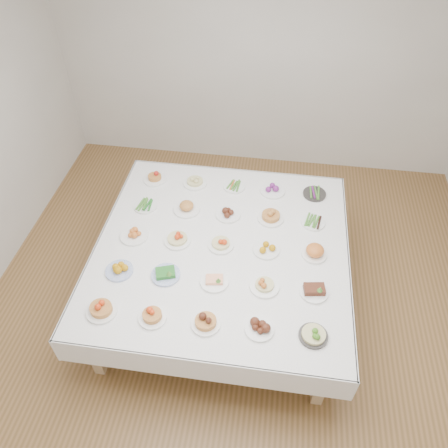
# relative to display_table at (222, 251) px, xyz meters

# --- Properties ---
(room_envelope) EXTENTS (5.02, 5.02, 2.81)m
(room_envelope) POSITION_rel_display_table_xyz_m (0.16, -0.13, 1.15)
(room_envelope) COLOR olive
(room_envelope) RESTS_ON ground
(display_table) EXTENTS (2.26, 2.26, 0.75)m
(display_table) POSITION_rel_display_table_xyz_m (0.00, 0.00, 0.00)
(display_table) COLOR white
(display_table) RESTS_ON ground
(dish_0) EXTENTS (0.25, 0.25, 0.15)m
(dish_0) POSITION_rel_display_table_xyz_m (-0.82, -0.82, 0.14)
(dish_0) COLOR white
(dish_0) RESTS_ON display_table
(dish_1) EXTENTS (0.22, 0.22, 0.12)m
(dish_1) POSITION_rel_display_table_xyz_m (-0.42, -0.82, 0.12)
(dish_1) COLOR white
(dish_1) RESTS_ON display_table
(dish_2) EXTENTS (0.22, 0.22, 0.14)m
(dish_2) POSITION_rel_display_table_xyz_m (-0.00, -0.82, 0.13)
(dish_2) COLOR white
(dish_2) RESTS_ON display_table
(dish_3) EXTENTS (0.22, 0.22, 0.10)m
(dish_3) POSITION_rel_display_table_xyz_m (0.41, -0.80, 0.11)
(dish_3) COLOR white
(dish_3) RESTS_ON display_table
(dish_4) EXTENTS (0.22, 0.22, 0.13)m
(dish_4) POSITION_rel_display_table_xyz_m (0.81, -0.81, 0.13)
(dish_4) COLOR #2B2926
(dish_4) RESTS_ON display_table
(dish_5) EXTENTS (0.23, 0.23, 0.10)m
(dish_5) POSITION_rel_display_table_xyz_m (-0.81, -0.41, 0.11)
(dish_5) COLOR #4C66B2
(dish_5) RESTS_ON display_table
(dish_6) EXTENTS (0.25, 0.24, 0.12)m
(dish_6) POSITION_rel_display_table_xyz_m (-0.41, -0.40, 0.12)
(dish_6) COLOR #4C66B2
(dish_6) RESTS_ON display_table
(dish_7) EXTENTS (0.24, 0.24, 0.11)m
(dish_7) POSITION_rel_display_table_xyz_m (0.00, -0.41, 0.11)
(dish_7) COLOR white
(dish_7) RESTS_ON display_table
(dish_8) EXTENTS (0.24, 0.24, 0.13)m
(dish_8) POSITION_rel_display_table_xyz_m (0.41, -0.40, 0.13)
(dish_8) COLOR white
(dish_8) RESTS_ON display_table
(dish_9) EXTENTS (0.23, 0.23, 0.11)m
(dish_9) POSITION_rel_display_table_xyz_m (0.81, -0.40, 0.11)
(dish_9) COLOR white
(dish_9) RESTS_ON display_table
(dish_10) EXTENTS (0.25, 0.25, 0.09)m
(dish_10) POSITION_rel_display_table_xyz_m (-0.80, 0.00, 0.10)
(dish_10) COLOR white
(dish_10) RESTS_ON display_table
(dish_11) EXTENTS (0.24, 0.24, 0.14)m
(dish_11) POSITION_rel_display_table_xyz_m (-0.40, 0.00, 0.13)
(dish_11) COLOR white
(dish_11) RESTS_ON display_table
(dish_12) EXTENTS (0.23, 0.23, 0.13)m
(dish_12) POSITION_rel_display_table_xyz_m (-0.01, 0.00, 0.13)
(dish_12) COLOR white
(dish_12) RESTS_ON display_table
(dish_13) EXTENTS (0.23, 0.23, 0.10)m
(dish_13) POSITION_rel_display_table_xyz_m (0.40, 0.00, 0.11)
(dish_13) COLOR white
(dish_13) RESTS_ON display_table
(dish_14) EXTENTS (0.22, 0.22, 0.11)m
(dish_14) POSITION_rel_display_table_xyz_m (0.82, 0.01, 0.11)
(dish_14) COLOR white
(dish_14) RESTS_ON display_table
(dish_15) EXTENTS (0.22, 0.22, 0.06)m
(dish_15) POSITION_rel_display_table_xyz_m (-0.81, 0.40, 0.09)
(dish_15) COLOR white
(dish_15) RESTS_ON display_table
(dish_16) EXTENTS (0.25, 0.25, 0.13)m
(dish_16) POSITION_rel_display_table_xyz_m (-0.40, 0.41, 0.12)
(dish_16) COLOR white
(dish_16) RESTS_ON display_table
(dish_17) EXTENTS (0.24, 0.24, 0.10)m
(dish_17) POSITION_rel_display_table_xyz_m (0.00, 0.40, 0.11)
(dish_17) COLOR white
(dish_17) RESTS_ON display_table
(dish_18) EXTENTS (0.24, 0.24, 0.14)m
(dish_18) POSITION_rel_display_table_xyz_m (0.41, 0.41, 0.13)
(dish_18) COLOR white
(dish_18) RESTS_ON display_table
(dish_19) EXTENTS (0.22, 0.22, 0.05)m
(dish_19) POSITION_rel_display_table_xyz_m (0.81, 0.41, 0.09)
(dish_19) COLOR white
(dish_19) RESTS_ON display_table
(dish_20) EXTENTS (0.23, 0.23, 0.13)m
(dish_20) POSITION_rel_display_table_xyz_m (-0.82, 0.81, 0.12)
(dish_20) COLOR white
(dish_20) RESTS_ON display_table
(dish_21) EXTENTS (0.24, 0.24, 0.12)m
(dish_21) POSITION_rel_display_table_xyz_m (-0.40, 0.82, 0.12)
(dish_21) COLOR white
(dish_21) RESTS_ON display_table
(dish_22) EXTENTS (0.22, 0.22, 0.05)m
(dish_22) POSITION_rel_display_table_xyz_m (0.01, 0.82, 0.09)
(dish_22) COLOR white
(dish_22) RESTS_ON display_table
(dish_23) EXTENTS (0.25, 0.25, 0.12)m
(dish_23) POSITION_rel_display_table_xyz_m (0.40, 0.81, 0.12)
(dish_23) COLOR white
(dish_23) RESTS_ON display_table
(dish_24) EXTENTS (0.23, 0.23, 0.06)m
(dish_24) POSITION_rel_display_table_xyz_m (0.82, 0.82, 0.09)
(dish_24) COLOR #2B2926
(dish_24) RESTS_ON display_table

